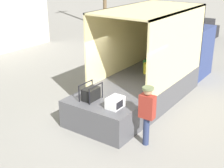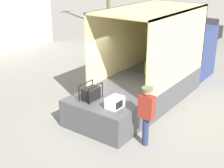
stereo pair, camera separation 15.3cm
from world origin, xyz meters
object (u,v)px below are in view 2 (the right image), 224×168
Objects in this scene: box_truck at (167,64)px; pickup_truck_black at (194,34)px; microwave at (115,103)px; portable_generator at (91,93)px; worker_person at (146,110)px.

box_truck is 8.35m from pickup_truck_black.
box_truck is 4.64m from microwave.
box_truck reaches higher than portable_generator.
microwave is at bearing -93.91° from portable_generator.
pickup_truck_black reaches higher than microwave.
pickup_truck_black is (8.09, 2.04, -0.41)m from box_truck.
microwave is 1.05m from worker_person.
box_truck is 9.62× the size of portable_generator.
worker_person is at bearing -160.42° from box_truck.
worker_person reaches higher than pickup_truck_black.
portable_generator is (0.06, 0.95, 0.04)m from microwave.
box_truck reaches higher than microwave.
worker_person is at bearing -87.46° from microwave.
worker_person is at bearing -163.85° from pickup_truck_black.
worker_person is (-0.02, -2.00, -0.01)m from portable_generator.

